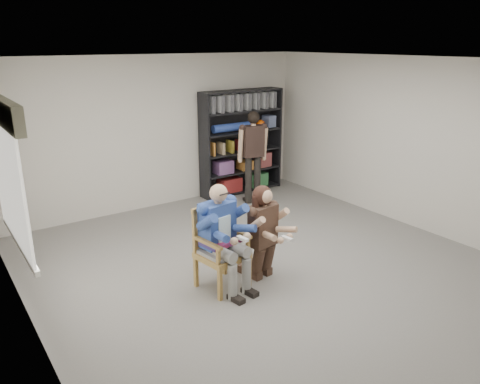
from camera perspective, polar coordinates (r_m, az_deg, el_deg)
room_shell at (r=5.96m, az=4.88°, el=2.07°), size 6.00×7.00×2.80m
floor at (r=6.48m, az=4.55°, el=-9.91°), size 6.00×7.00×0.01m
window_left at (r=5.62m, az=-26.25°, el=1.71°), size 0.16×2.00×1.75m
armchair at (r=5.93m, az=-2.20°, el=-6.92°), size 0.70×0.68×1.06m
seated_man at (r=5.86m, az=-2.21°, el=-5.51°), size 0.71×0.91×1.38m
kneeling_woman at (r=6.10m, az=3.01°, el=-5.14°), size 0.65×0.92×1.27m
bookshelf at (r=9.58m, az=0.19°, el=6.09°), size 1.80×0.38×2.10m
standing_man at (r=8.94m, az=1.59°, el=4.15°), size 0.61×0.44×1.78m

